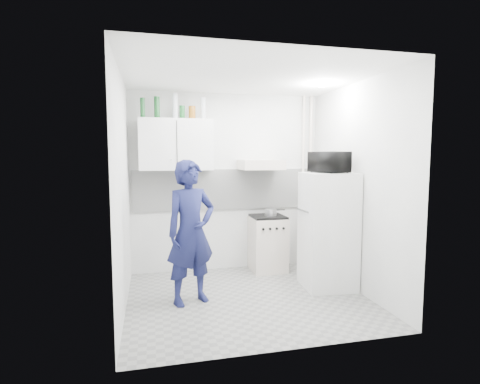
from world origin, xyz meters
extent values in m
plane|color=gray|center=(0.00, 0.00, 0.00)|extent=(2.80, 2.80, 0.00)
plane|color=white|center=(0.00, 0.00, 2.60)|extent=(2.80, 2.80, 0.00)
plane|color=silver|center=(0.00, 1.25, 1.30)|extent=(2.80, 0.00, 2.80)
plane|color=silver|center=(-1.40, 0.00, 1.30)|extent=(0.00, 2.60, 2.60)
plane|color=silver|center=(1.40, 0.00, 1.30)|extent=(0.00, 2.60, 2.60)
imported|color=#151943|center=(-0.67, 0.04, 0.83)|extent=(0.71, 0.59, 1.65)
cube|color=beige|center=(0.57, 1.00, 0.40)|extent=(0.50, 0.50, 0.79)
cube|color=white|center=(1.10, 0.15, 0.74)|extent=(0.66, 0.66, 1.48)
cube|color=black|center=(0.57, 1.00, 0.81)|extent=(0.48, 0.48, 0.03)
cylinder|color=silver|center=(0.61, 1.00, 0.87)|extent=(0.17, 0.17, 0.10)
imported|color=black|center=(1.10, 0.15, 1.62)|extent=(0.54, 0.42, 0.27)
cylinder|color=#144C1E|center=(-1.19, 1.07, 2.34)|extent=(0.06, 0.06, 0.27)
cylinder|color=#144C1E|center=(-1.00, 1.07, 2.35)|extent=(0.08, 0.08, 0.29)
cylinder|color=#B2B7BC|center=(-0.76, 1.07, 2.37)|extent=(0.08, 0.08, 0.34)
cylinder|color=#144C1E|center=(-0.66, 1.07, 2.29)|extent=(0.07, 0.07, 0.18)
cylinder|color=brown|center=(-0.52, 1.07, 2.29)|extent=(0.10, 0.10, 0.18)
cylinder|color=#B2B7BC|center=(-0.37, 1.07, 2.35)|extent=(0.08, 0.08, 0.30)
cube|color=white|center=(-0.75, 1.07, 1.85)|extent=(1.00, 0.35, 0.70)
cube|color=beige|center=(0.45, 1.00, 1.57)|extent=(0.60, 0.50, 0.14)
cube|color=white|center=(0.00, 1.24, 1.20)|extent=(2.74, 0.03, 0.60)
cylinder|color=beige|center=(1.30, 1.17, 1.30)|extent=(0.05, 0.05, 2.60)
cylinder|color=beige|center=(1.18, 1.17, 1.30)|extent=(0.04, 0.04, 2.60)
cylinder|color=white|center=(1.00, 0.20, 2.57)|extent=(0.10, 0.10, 0.02)
camera|label=1|loc=(-1.09, -4.19, 1.70)|focal=28.00mm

